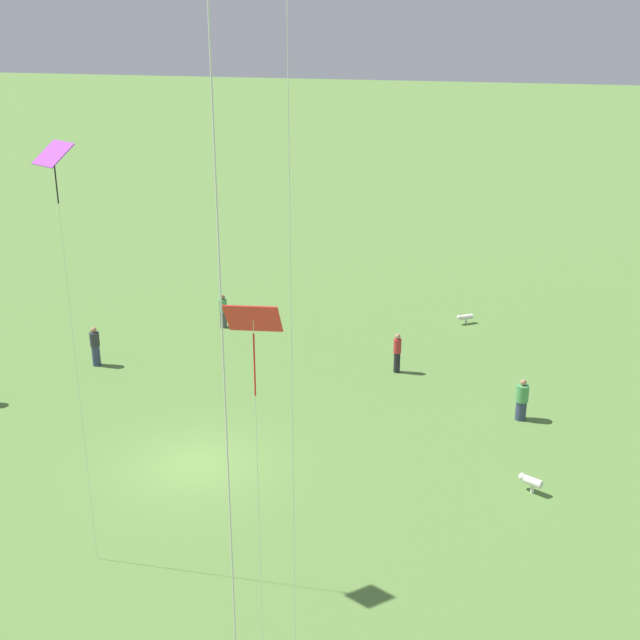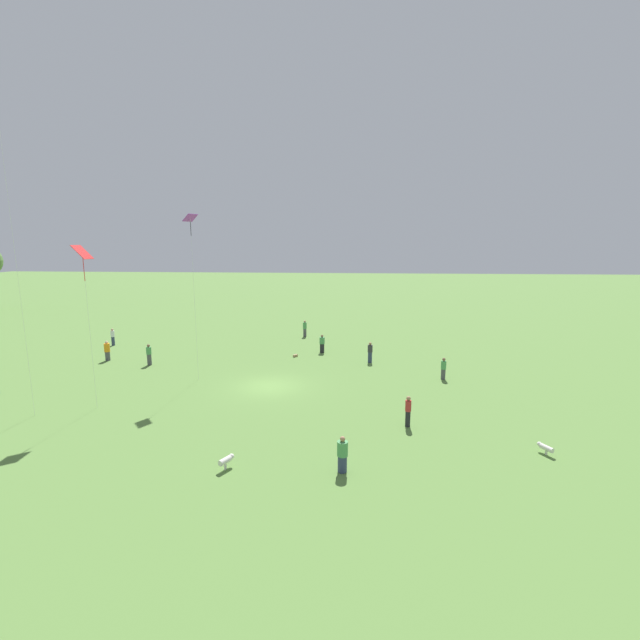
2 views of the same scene
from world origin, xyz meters
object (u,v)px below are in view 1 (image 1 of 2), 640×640
Objects in this scene: person_7 at (95,346)px; kite_1 at (55,175)px; kite_3 at (253,331)px; dog_1 at (530,481)px; person_10 at (397,353)px; dog_0 at (465,317)px; person_6 at (223,311)px; person_3 at (522,400)px.

kite_1 is (-5.60, 12.86, 10.31)m from person_7.
person_7 is at bearing -15.72° from kite_3.
dog_1 is at bearing -82.49° from kite_3.
person_10 is 2.22× the size of dog_0.
kite_1 reaches higher than dog_1.
person_7 is (4.15, 5.26, 0.06)m from person_6.
kite_3 is at bearing -148.71° from person_3.
person_10 is at bearing 109.31° from person_3.
kite_1 is at bearing 126.88° from person_10.
kite_3 is (-7.44, 22.31, 8.37)m from person_6.
person_6 is (13.71, -7.08, 0.01)m from person_3.
kite_3 is 14.83m from dog_1.
person_7 is 17.33m from dog_0.
dog_0 is at bearing 39.37° from dog_1.
dog_1 is (-0.16, 5.16, -0.39)m from person_3.
dog_0 is at bearing 67.60° from person_3.
kite_3 is at bearing 71.36° from person_7.
person_7 is at bearing 137.83° from person_3.
person_10 is at bearing 134.40° from person_7.
person_10 is at bearing 125.96° from dog_0.
person_3 is at bearing 121.33° from person_7.
person_3 is at bearing 8.28° from person_6.
kite_1 is at bearing 144.94° from dog_1.
person_7 is at bearing -171.53° from kite_1.
person_7 is at bearing 98.41° from dog_1.
person_7 is 22.23m from kite_3.
person_6 is 0.14× the size of kite_1.
kite_1 reaches higher than person_3.
kite_3 reaches higher than person_7.
dog_0 is 0.99× the size of dog_1.
person_10 is 0.18× the size of kite_3.
person_3 reaches higher than person_6.
person_7 is 12.91m from person_10.
person_6 is 18.50m from dog_1.
person_10 is at bearing 138.51° from kite_1.
person_3 reaches higher than dog_0.
person_6 is 0.93× the size of person_7.
person_3 reaches higher than dog_1.
person_6 is 11.61m from dog_0.
dog_1 is at bearing -124.52° from person_3.
person_7 is 17.41m from kite_1.
kite_3 is at bearing -35.95° from person_6.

